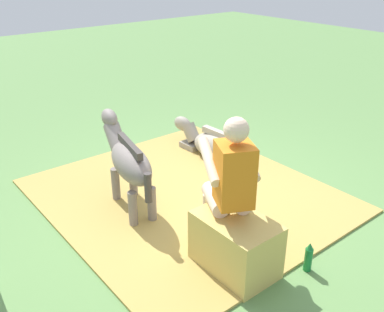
% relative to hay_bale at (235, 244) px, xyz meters
% --- Properties ---
extents(ground_plane, '(24.00, 24.00, 0.00)m').
position_rel_hay_bale_xyz_m(ground_plane, '(1.05, -0.48, -0.25)').
color(ground_plane, '#608C4C').
extents(hay_patch, '(3.13, 2.84, 0.02)m').
position_rel_hay_bale_xyz_m(hay_patch, '(1.23, -0.44, -0.24)').
color(hay_patch, tan).
rests_on(hay_patch, ground).
extents(hay_bale, '(0.71, 0.47, 0.50)m').
position_rel_hay_bale_xyz_m(hay_bale, '(0.00, 0.00, 0.00)').
color(hay_bale, tan).
rests_on(hay_bale, ground).
extents(person_seated, '(0.72, 0.59, 1.38)m').
position_rel_hay_bale_xyz_m(person_seated, '(0.15, -0.05, 0.52)').
color(person_seated, beige).
rests_on(person_seated, ground).
extents(pony_standing, '(1.33, 0.51, 0.92)m').
position_rel_hay_bale_xyz_m(pony_standing, '(1.44, 0.16, 0.31)').
color(pony_standing, slate).
rests_on(pony_standing, ground).
extents(pony_lying, '(1.34, 0.45, 0.42)m').
position_rel_hay_bale_xyz_m(pony_lying, '(1.76, -1.33, -0.06)').
color(pony_lying, gray).
rests_on(pony_lying, ground).
extents(soda_bottle, '(0.07, 0.07, 0.28)m').
position_rel_hay_bale_xyz_m(soda_bottle, '(-0.41, -0.47, -0.11)').
color(soda_bottle, '#197233').
rests_on(soda_bottle, ground).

